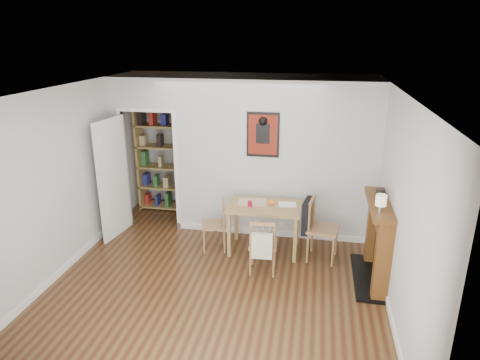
% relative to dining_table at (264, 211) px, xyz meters
% --- Properties ---
extents(ground, '(5.20, 5.20, 0.00)m').
position_rel_dining_table_xyz_m(ground, '(-0.51, -0.81, -0.67)').
color(ground, '#51371A').
rests_on(ground, ground).
extents(room_shell, '(5.20, 5.20, 5.20)m').
position_rel_dining_table_xyz_m(room_shell, '(-0.41, 0.54, 0.63)').
color(room_shell, '#BCBCBA').
rests_on(room_shell, ground).
extents(dining_table, '(1.12, 0.71, 0.76)m').
position_rel_dining_table_xyz_m(dining_table, '(0.00, 0.00, 0.00)').
color(dining_table, '#A1884B').
rests_on(dining_table, ground).
extents(chair_left, '(0.50, 0.50, 0.82)m').
position_rel_dining_table_xyz_m(chair_left, '(-0.78, -0.11, -0.26)').
color(chair_left, '#9E7649').
rests_on(chair_left, ground).
extents(chair_right, '(0.61, 0.55, 0.97)m').
position_rel_dining_table_xyz_m(chair_right, '(0.88, -0.11, -0.17)').
color(chair_right, '#9E7649').
rests_on(chair_right, ground).
extents(chair_front, '(0.45, 0.50, 0.85)m').
position_rel_dining_table_xyz_m(chair_front, '(0.07, -0.64, -0.24)').
color(chair_front, '#9E7649').
rests_on(chair_front, ground).
extents(bookshelf, '(0.89, 0.36, 2.12)m').
position_rel_dining_table_xyz_m(bookshelf, '(-2.17, 1.39, 0.37)').
color(bookshelf, '#A1884B').
rests_on(bookshelf, ground).
extents(fireplace, '(0.45, 1.25, 1.16)m').
position_rel_dining_table_xyz_m(fireplace, '(1.65, -0.56, -0.06)').
color(fireplace, brown).
rests_on(fireplace, ground).
extents(red_glass, '(0.07, 0.07, 0.09)m').
position_rel_dining_table_xyz_m(red_glass, '(-0.22, -0.08, 0.14)').
color(red_glass, maroon).
rests_on(red_glass, dining_table).
extents(orange_fruit, '(0.08, 0.08, 0.08)m').
position_rel_dining_table_xyz_m(orange_fruit, '(0.10, 0.04, 0.13)').
color(orange_fruit, orange).
rests_on(orange_fruit, dining_table).
extents(placemat, '(0.47, 0.37, 0.00)m').
position_rel_dining_table_xyz_m(placemat, '(-0.21, 0.10, 0.09)').
color(placemat, beige).
rests_on(placemat, dining_table).
extents(notebook, '(0.29, 0.23, 0.01)m').
position_rel_dining_table_xyz_m(notebook, '(0.34, 0.09, 0.10)').
color(notebook, white).
rests_on(notebook, dining_table).
extents(mantel_lamp, '(0.14, 0.14, 0.22)m').
position_rel_dining_table_xyz_m(mantel_lamp, '(1.56, -0.88, 0.62)').
color(mantel_lamp, silver).
rests_on(mantel_lamp, fireplace).
extents(ceramic_jar_a, '(0.11, 0.11, 0.13)m').
position_rel_dining_table_xyz_m(ceramic_jar_a, '(1.61, -0.41, 0.55)').
color(ceramic_jar_a, black).
rests_on(ceramic_jar_a, fireplace).
extents(ceramic_jar_b, '(0.08, 0.08, 0.09)m').
position_rel_dining_table_xyz_m(ceramic_jar_b, '(1.66, -0.28, 0.53)').
color(ceramic_jar_b, black).
rests_on(ceramic_jar_b, fireplace).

